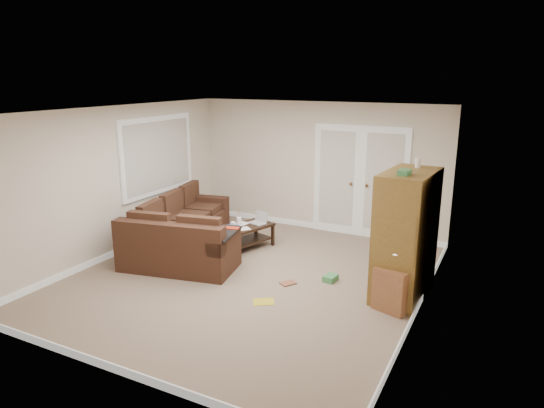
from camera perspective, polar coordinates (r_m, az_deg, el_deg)
The scene contains 17 objects.
floor at distance 7.44m, azimuth -2.75°, elevation -8.66°, with size 5.50×5.50×0.00m, color gray.
ceiling at distance 6.84m, azimuth -3.02°, elevation 10.93°, with size 5.00×5.50×0.02m, color white.
wall_left at distance 8.53m, azimuth -17.63°, elevation 2.55°, with size 0.02×5.50×2.50m, color beige.
wall_right at distance 6.22m, azimuth 17.55°, elevation -1.87°, with size 0.02×5.50×2.50m, color beige.
wall_back at distance 9.46m, azimuth 5.44°, elevation 4.36°, with size 5.00×0.02×2.50m, color beige.
wall_front at distance 4.95m, azimuth -18.97°, elevation -6.29°, with size 5.00×0.02×2.50m, color beige.
baseboards at distance 7.42m, azimuth -2.76°, elevation -8.30°, with size 5.00×5.50×0.10m, color silver, non-canonical shape.
french_doors at distance 9.20m, azimuth 10.25°, elevation 2.52°, with size 1.80×0.05×2.13m.
window_left at distance 9.18m, azimuth -13.26°, elevation 5.60°, with size 0.05×1.92×1.42m.
sectional_sofa at distance 8.46m, azimuth -10.56°, elevation -3.57°, with size 2.30×2.83×0.84m.
coffee_table at distance 8.55m, azimuth -3.13°, elevation -3.81°, with size 0.81×1.14×0.70m.
tv_armoire at distance 6.80m, azimuth 15.44°, elevation -3.50°, with size 0.70×1.15×1.89m.
side_cabinet at distance 6.59m, azimuth 14.35°, elevation -9.14°, with size 0.56×0.56×0.94m.
space_heater at distance 8.98m, azimuth 14.84°, elevation -3.94°, with size 0.12×0.10×0.29m, color white.
floor_magazine at distance 6.69m, azimuth -1.00°, elevation -11.42°, with size 0.28×0.22×0.01m, color gold.
floor_greenbox at distance 7.36m, azimuth 6.89°, elevation -8.65°, with size 0.17×0.22×0.09m, color #3D864B.
floor_book at distance 7.30m, azimuth 1.54°, elevation -9.06°, with size 0.16×0.22×0.02m, color brown.
Camera 1 is at (3.40, -5.91, 2.97)m, focal length 32.00 mm.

